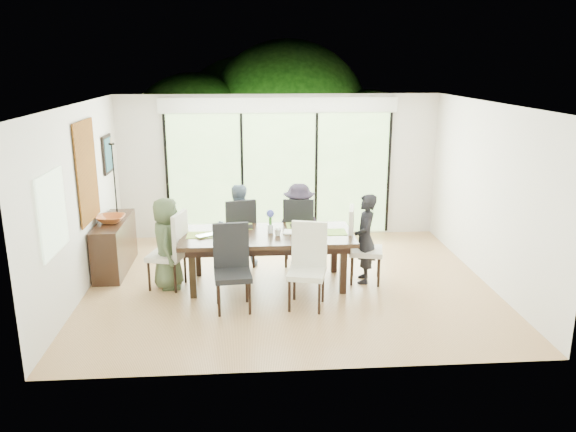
{
  "coord_description": "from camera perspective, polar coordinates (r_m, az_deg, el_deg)",
  "views": [
    {
      "loc": [
        -0.61,
        -7.95,
        3.28
      ],
      "look_at": [
        0.0,
        0.25,
        1.0
      ],
      "focal_mm": 35.0,
      "sensor_mm": 36.0,
      "label": 1
    }
  ],
  "objects": [
    {
      "name": "art_canvas",
      "position": [
        10.05,
        -17.76,
        6.0
      ],
      "size": [
        0.01,
        0.45,
        0.55
      ],
      "primitive_type": "cube",
      "color": "#163C49",
      "rests_on": "wall_left"
    },
    {
      "name": "table_top",
      "position": [
        8.36,
        -2.12,
        -2.02
      ],
      "size": [
        2.55,
        1.17,
        0.06
      ],
      "primitive_type": "cube",
      "color": "black",
      "rests_on": "floor"
    },
    {
      "name": "glass_doors",
      "position": [
        10.64,
        -0.89,
        4.22
      ],
      "size": [
        4.2,
        0.02,
        2.3
      ],
      "primitive_type": "cube",
      "color": "#598C3F",
      "rests_on": "wall_back"
    },
    {
      "name": "tablet_far_r",
      "position": [
        8.71,
        1.08,
        -0.98
      ],
      "size": [
        0.26,
        0.18,
        0.01
      ],
      "primitive_type": "cube",
      "color": "black",
      "rests_on": "table_top"
    },
    {
      "name": "candlestick_shaft",
      "position": [
        9.54,
        -17.22,
        3.61
      ],
      "size": [
        0.02,
        0.02,
        1.15
      ],
      "primitive_type": "cylinder",
      "color": "black",
      "rests_on": "sideboard"
    },
    {
      "name": "blinds_header",
      "position": [
        10.46,
        -0.91,
        11.21
      ],
      "size": [
        4.4,
        0.06,
        0.28
      ],
      "primitive_type": "cube",
      "color": "white",
      "rests_on": "wall_back"
    },
    {
      "name": "hyacinth_stems",
      "position": [
        8.34,
        -1.81,
        -0.45
      ],
      "size": [
        0.04,
        0.04,
        0.17
      ],
      "primitive_type": "cylinder",
      "color": "#337226",
      "rests_on": "table_top"
    },
    {
      "name": "side_window",
      "position": [
        7.37,
        -22.79,
        0.29
      ],
      "size": [
        0.02,
        0.9,
        1.0
      ],
      "primitive_type": "cube",
      "color": "#8CAD7F",
      "rests_on": "wall_left"
    },
    {
      "name": "mullion_d",
      "position": [
        10.96,
        10.18,
        4.3
      ],
      "size": [
        0.05,
        0.04,
        2.3
      ],
      "primitive_type": "cube",
      "color": "black",
      "rests_on": "wall_back"
    },
    {
      "name": "mullion_c",
      "position": [
        10.7,
        2.87,
        4.26
      ],
      "size": [
        0.05,
        0.04,
        2.3
      ],
      "primitive_type": "cube",
      "color": "black",
      "rests_on": "wall_back"
    },
    {
      "name": "wall_left",
      "position": [
        8.53,
        -20.48,
        1.42
      ],
      "size": [
        0.02,
        5.0,
        2.7
      ],
      "primitive_type": "cube",
      "color": "beige",
      "rests_on": "floor"
    },
    {
      "name": "platter_snacks",
      "position": [
        8.05,
        -5.96,
        -2.26
      ],
      "size": [
        0.21,
        0.21,
        0.01
      ],
      "primitive_type": "cube",
      "color": "orange",
      "rests_on": "table_top"
    },
    {
      "name": "laptop",
      "position": [
        8.26,
        -8.0,
        -2.04
      ],
      "size": [
        0.42,
        0.38,
        0.03
      ],
      "primitive_type": "imported",
      "rotation": [
        0.0,
        0.0,
        0.56
      ],
      "color": "silver",
      "rests_on": "table_top"
    },
    {
      "name": "placemat_left",
      "position": [
        8.37,
        -8.64,
        -1.91
      ],
      "size": [
        0.47,
        0.34,
        0.01
      ],
      "primitive_type": "cube",
      "color": "olive",
      "rests_on": "table_top"
    },
    {
      "name": "foliage_left",
      "position": [
        13.33,
        -9.41,
        7.35
      ],
      "size": [
        3.2,
        3.2,
        3.2
      ],
      "primitive_type": "sphere",
      "color": "#14380F",
      "rests_on": "ground"
    },
    {
      "name": "mullion_b",
      "position": [
        10.62,
        -4.67,
        4.14
      ],
      "size": [
        0.05,
        0.04,
        2.3
      ],
      "primitive_type": "cube",
      "color": "black",
      "rests_on": "wall_back"
    },
    {
      "name": "vase",
      "position": [
        8.38,
        -1.8,
        -1.29
      ],
      "size": [
        0.09,
        0.09,
        0.13
      ],
      "primitive_type": "cylinder",
      "color": "silver",
      "rests_on": "table_top"
    },
    {
      "name": "mullion_a",
      "position": [
        10.72,
        -12.19,
        3.95
      ],
      "size": [
        0.05,
        0.04,
        2.3
      ],
      "primitive_type": "cube",
      "color": "black",
      "rests_on": "wall_back"
    },
    {
      "name": "person_far_left",
      "position": [
        9.17,
        -5.13,
        -1.0
      ],
      "size": [
        0.72,
        0.55,
        1.37
      ],
      "primitive_type": "imported",
      "rotation": [
        0.0,
        0.0,
        3.4
      ],
      "color": "slate",
      "rests_on": "floor"
    },
    {
      "name": "chair_far_right",
      "position": [
        9.26,
        1.09,
        -1.44
      ],
      "size": [
        0.54,
        0.54,
        1.17
      ],
      "primitive_type": null,
      "rotation": [
        0.0,
        0.0,
        3.02
      ],
      "color": "black",
      "rests_on": "floor"
    },
    {
      "name": "person_far_right",
      "position": [
        9.21,
        1.11,
        -0.87
      ],
      "size": [
        0.66,
        0.44,
        1.37
      ],
      "primitive_type": "imported",
      "rotation": [
        0.0,
        0.0,
        3.09
      ],
      "color": "#261F2F",
      "rests_on": "floor"
    },
    {
      "name": "papers",
      "position": [
        8.35,
        2.7,
        -1.79
      ],
      "size": [
        0.32,
        0.23,
        0.0
      ],
      "primitive_type": "cube",
      "color": "white",
      "rests_on": "table_top"
    },
    {
      "name": "candlestick_pan",
      "position": [
        9.45,
        -17.5,
        7.0
      ],
      "size": [
        0.09,
        0.09,
        0.03
      ],
      "primitive_type": "cylinder",
      "color": "black",
      "rests_on": "sideboard"
    },
    {
      "name": "foliage_far",
      "position": [
        14.55,
        -4.23,
        8.89
      ],
      "size": [
        3.6,
        3.6,
        3.6
      ],
      "primitive_type": "sphere",
      "color": "#14380F",
      "rests_on": "ground"
    },
    {
      "name": "chair_right_end",
      "position": [
        8.6,
        7.95,
        -2.93
      ],
      "size": [
        0.58,
        0.58,
        1.17
      ],
      "primitive_type": null,
      "rotation": [
        0.0,
        0.0,
        1.35
      ],
      "color": "silver",
      "rests_on": "floor"
    },
    {
      "name": "placemat_right",
      "position": [
        8.43,
        4.34,
        -1.64
      ],
      "size": [
        0.47,
        0.34,
        0.01
      ],
      "primitive_type": "cube",
      "color": "#75A33A",
      "rests_on": "table_top"
    },
    {
      "name": "wall_front",
      "position": [
        5.8,
        2.02,
        -3.92
      ],
      "size": [
        6.0,
        0.02,
        2.7
      ],
      "primitive_type": "cube",
      "color": "silver",
      "rests_on": "floor"
    },
    {
      "name": "table_leg_bl",
      "position": [
        8.92,
        -9.16,
        -3.76
      ],
      "size": [
        0.1,
        0.1,
        0.73
      ],
      "primitive_type": "cube",
      "color": "black",
      "rests_on": "floor"
    },
    {
      "name": "hyacinth_blooms",
      "position": [
        8.32,
        -1.81,
        0.26
      ],
      "size": [
        0.12,
        0.12,
        0.12
      ],
      "primitive_type": "sphere",
      "color": "#444BAB",
      "rests_on": "table_top"
    },
    {
      "name": "person_left_end",
      "position": [
        8.46,
        -12.19,
        -2.71
      ],
      "size": [
        0.43,
        0.66,
        1.37
      ],
      "primitive_type": "imported",
      "rotation": [
        0.0,
        0.0,
        1.61
      ],
      "color": "#465538",
      "rests_on": "floor"
    },
    {
      "name": "chair_near_left",
      "position": [
        7.59,
        -5.64,
        -5.37
      ],
      "size": [
        0.53,
        0.53,
        1.17
      ],
      "primitive_type": null,
      "rotation": [
        0.0,
        0.0,
        0.09
      ],
      "color": "black",
      "rests_on": "floor"
    },
    {
      "name": "tablet_far_l",
      "position": [
        8.68,
        -4.52,
        -1.09
      ],
      "size": [
        0.28,
        0.19,
        0.01
      ],
      "primitive_type": "cube",
      "color": "black",
      "rests_on": "table_top"
    },
    {
      "name": "cup_a",
      "position": [
        8.48,
        -6.9,
        -1.27
      ],
      "size": [
        0.18,
        0.18,
        0.1
      ],
      "primitive_type": "imported",
      "rotation": [
        0.0,
        0.0,
        0.63
      ],
      "color": "white",
      "rests_on": "table_top"
    },
    {
      "name": "candlestick_base",
      "position": [
        9.67,
        -16.95,
        0.24
      ],
      "size": [
        0.09,
        0.09,
        0.04
      ],
      "primitive_type": "cylinder",
      "color": "black",
      "rests_on": "sideboard"
    },
    {
      "name": "tapestry",
      "position": [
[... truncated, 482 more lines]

